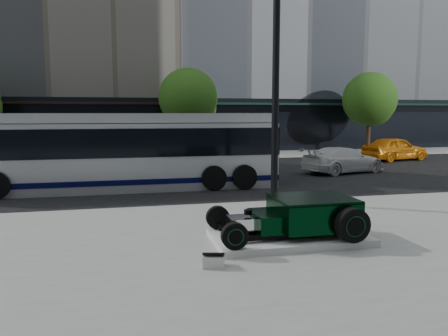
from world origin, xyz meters
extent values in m
plane|color=black|center=(0.00, 0.00, 0.00)|extent=(120.00, 120.00, 0.00)
cube|color=gray|center=(0.00, 14.00, 0.06)|extent=(70.00, 4.00, 0.12)
cube|color=black|center=(-10.00, 16.20, 2.00)|extent=(22.00, 0.50, 4.00)
cube|color=black|center=(13.00, 16.20, 2.00)|extent=(24.00, 0.50, 4.00)
cube|color=black|center=(-10.00, 15.60, 3.60)|extent=(22.00, 1.60, 0.15)
cube|color=black|center=(13.00, 15.60, 3.60)|extent=(24.00, 1.60, 0.15)
cylinder|color=black|center=(1.00, 13.00, 1.42)|extent=(0.28, 0.28, 2.60)
sphere|color=#133B10|center=(1.00, 13.00, 3.92)|extent=(3.80, 3.80, 3.80)
sphere|color=#133B10|center=(1.60, 13.30, 3.32)|extent=(2.60, 2.60, 2.60)
cylinder|color=black|center=(14.00, 13.00, 1.42)|extent=(0.28, 0.28, 2.60)
sphere|color=#133B10|center=(14.00, 13.00, 3.92)|extent=(3.80, 3.80, 3.80)
sphere|color=#133B10|center=(14.60, 13.30, 3.32)|extent=(2.60, 2.60, 2.60)
cube|color=silver|center=(0.36, -6.34, 0.20)|extent=(3.40, 1.80, 0.15)
cube|color=black|center=(0.36, -6.79, 0.37)|extent=(3.00, 0.08, 0.10)
cube|color=black|center=(0.36, -5.89, 0.37)|extent=(3.00, 0.08, 0.10)
cube|color=black|center=(0.91, -6.34, 0.72)|extent=(1.70, 1.45, 0.62)
cube|color=black|center=(0.91, -6.34, 1.05)|extent=(1.70, 1.45, 0.06)
cube|color=black|center=(-0.19, -6.34, 0.60)|extent=(0.55, 1.05, 0.38)
cube|color=silver|center=(-0.74, -6.34, 0.55)|extent=(0.55, 0.55, 0.34)
cylinder|color=black|center=(-0.59, -6.34, 0.82)|extent=(0.18, 0.18, 0.10)
cylinder|color=black|center=(-1.09, -6.34, 0.43)|extent=(0.06, 1.55, 0.06)
cylinder|color=black|center=(1.41, -7.19, 0.63)|extent=(0.72, 0.24, 0.72)
cylinder|color=black|center=(1.41, -7.31, 0.63)|extent=(0.37, 0.02, 0.37)
torus|color=#09331B|center=(1.41, -7.33, 0.63)|extent=(0.44, 0.02, 0.44)
cylinder|color=black|center=(1.41, -5.49, 0.63)|extent=(0.72, 0.24, 0.72)
cylinder|color=black|center=(1.41, -5.36, 0.63)|extent=(0.37, 0.02, 0.37)
torus|color=#09331B|center=(1.41, -5.35, 0.63)|extent=(0.44, 0.02, 0.44)
cylinder|color=black|center=(-1.09, -7.12, 0.54)|extent=(0.54, 0.16, 0.54)
cylinder|color=black|center=(-1.09, -7.20, 0.54)|extent=(0.28, 0.02, 0.28)
torus|color=#09331B|center=(-1.09, -7.22, 0.54)|extent=(0.34, 0.02, 0.34)
cylinder|color=black|center=(-1.09, -5.56, 0.54)|extent=(0.54, 0.16, 0.54)
cylinder|color=black|center=(-1.09, -5.47, 0.54)|extent=(0.28, 0.02, 0.28)
torus|color=#09331B|center=(-1.09, -5.46, 0.54)|extent=(0.34, 0.02, 0.34)
cube|color=silver|center=(-1.60, -7.58, 0.23)|extent=(0.46, 0.38, 0.22)
cube|color=black|center=(-1.60, -7.58, 0.35)|extent=(0.46, 0.37, 0.15)
cylinder|color=black|center=(1.46, -2.25, 3.74)|extent=(0.22, 0.22, 7.24)
cylinder|color=black|center=(1.46, -2.25, 0.21)|extent=(0.40, 0.40, 0.18)
cube|color=#B7BCC1|center=(-3.24, 2.17, 1.27)|extent=(12.00, 2.55, 2.55)
cube|color=#07093B|center=(-3.24, 2.17, 0.42)|extent=(12.05, 2.60, 0.20)
cube|color=black|center=(-3.24, 2.17, 1.85)|extent=(12.05, 2.60, 1.05)
cube|color=#B7BCC1|center=(-3.24, 2.17, 2.75)|extent=(12.00, 2.40, 0.35)
cube|color=black|center=(2.79, 2.17, 1.55)|extent=(0.06, 2.30, 1.70)
cylinder|color=black|center=(-7.44, 3.47, 0.48)|extent=(0.96, 0.28, 0.96)
cylinder|color=black|center=(0.16, 0.87, 0.48)|extent=(0.96, 0.28, 0.96)
cylinder|color=black|center=(0.16, 3.47, 0.48)|extent=(0.96, 0.28, 0.96)
cylinder|color=black|center=(1.36, 0.87, 0.48)|extent=(0.96, 0.28, 0.96)
cylinder|color=black|center=(1.36, 3.47, 0.48)|extent=(0.96, 0.28, 0.96)
imported|color=silver|center=(7.42, 4.36, 0.64)|extent=(4.69, 2.88, 1.27)
imported|color=orange|center=(13.32, 8.80, 0.74)|extent=(4.62, 2.65, 1.48)
camera|label=1|loc=(-3.17, -15.16, 2.93)|focal=35.00mm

